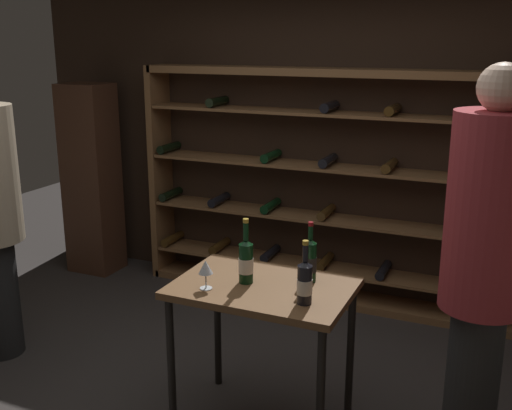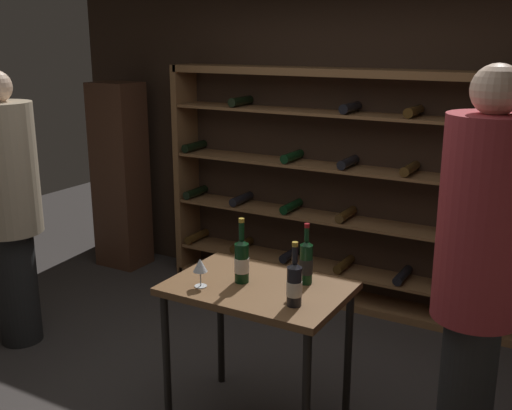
{
  "view_description": "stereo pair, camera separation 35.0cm",
  "coord_description": "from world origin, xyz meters",
  "px_view_note": "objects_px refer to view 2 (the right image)",
  "views": [
    {
      "loc": [
        1.51,
        -2.91,
        2.17
      ],
      "look_at": [
        0.14,
        0.19,
        1.25
      ],
      "focal_mm": 43.16,
      "sensor_mm": 36.0,
      "label": 1
    },
    {
      "loc": [
        1.82,
        -2.75,
        2.17
      ],
      "look_at": [
        0.14,
        0.19,
        1.25
      ],
      "focal_mm": 43.16,
      "sensor_mm": 36.0,
      "label": 2
    }
  ],
  "objects_px": {
    "wine_rack": "(347,193)",
    "wine_bottle_gold_foil": "(306,262)",
    "wine_glass_stemmed_left": "(200,266)",
    "person_guest_blue_shirt": "(479,265)",
    "person_bystander_red_print": "(7,199)",
    "wine_bottle_red_label": "(294,284)",
    "wine_bottle_black_capsule": "(242,260)",
    "tasting_table": "(258,303)",
    "display_cabinet": "(120,176)"
  },
  "relations": [
    {
      "from": "display_cabinet",
      "to": "person_bystander_red_print",
      "type": "bearing_deg",
      "value": -75.34
    },
    {
      "from": "wine_rack",
      "to": "tasting_table",
      "type": "height_order",
      "value": "wine_rack"
    },
    {
      "from": "tasting_table",
      "to": "display_cabinet",
      "type": "distance_m",
      "value": 2.95
    },
    {
      "from": "wine_rack",
      "to": "wine_glass_stemmed_left",
      "type": "height_order",
      "value": "wine_rack"
    },
    {
      "from": "person_guest_blue_shirt",
      "to": "wine_bottle_black_capsule",
      "type": "distance_m",
      "value": 1.23
    },
    {
      "from": "person_bystander_red_print",
      "to": "person_guest_blue_shirt",
      "type": "height_order",
      "value": "person_guest_blue_shirt"
    },
    {
      "from": "tasting_table",
      "to": "wine_bottle_red_label",
      "type": "xyz_separation_m",
      "value": [
        0.29,
        -0.14,
        0.22
      ]
    },
    {
      "from": "tasting_table",
      "to": "person_guest_blue_shirt",
      "type": "distance_m",
      "value": 1.18
    },
    {
      "from": "wine_rack",
      "to": "person_guest_blue_shirt",
      "type": "bearing_deg",
      "value": -52.32
    },
    {
      "from": "wine_bottle_gold_foil",
      "to": "person_bystander_red_print",
      "type": "bearing_deg",
      "value": -176.74
    },
    {
      "from": "wine_bottle_red_label",
      "to": "wine_glass_stemmed_left",
      "type": "distance_m",
      "value": 0.55
    },
    {
      "from": "wine_rack",
      "to": "wine_bottle_gold_foil",
      "type": "bearing_deg",
      "value": -75.7
    },
    {
      "from": "wine_bottle_black_capsule",
      "to": "wine_glass_stemmed_left",
      "type": "height_order",
      "value": "wine_bottle_black_capsule"
    },
    {
      "from": "tasting_table",
      "to": "wine_bottle_black_capsule",
      "type": "height_order",
      "value": "wine_bottle_black_capsule"
    },
    {
      "from": "wine_rack",
      "to": "wine_bottle_black_capsule",
      "type": "xyz_separation_m",
      "value": [
        0.12,
        -1.85,
        0.04
      ]
    },
    {
      "from": "tasting_table",
      "to": "display_cabinet",
      "type": "height_order",
      "value": "display_cabinet"
    },
    {
      "from": "person_bystander_red_print",
      "to": "wine_glass_stemmed_left",
      "type": "height_order",
      "value": "person_bystander_red_print"
    },
    {
      "from": "wine_glass_stemmed_left",
      "to": "person_guest_blue_shirt",
      "type": "bearing_deg",
      "value": 12.29
    },
    {
      "from": "wine_bottle_black_capsule",
      "to": "wine_bottle_red_label",
      "type": "bearing_deg",
      "value": -18.91
    },
    {
      "from": "tasting_table",
      "to": "display_cabinet",
      "type": "xyz_separation_m",
      "value": [
        -2.45,
        1.64,
        0.13
      ]
    },
    {
      "from": "wine_bottle_black_capsule",
      "to": "wine_bottle_red_label",
      "type": "relative_size",
      "value": 1.09
    },
    {
      "from": "tasting_table",
      "to": "wine_bottle_black_capsule",
      "type": "xyz_separation_m",
      "value": [
        -0.1,
        -0.01,
        0.23
      ]
    },
    {
      "from": "tasting_table",
      "to": "person_bystander_red_print",
      "type": "xyz_separation_m",
      "value": [
        -2.02,
        0.02,
        0.33
      ]
    },
    {
      "from": "wine_rack",
      "to": "person_bystander_red_print",
      "type": "height_order",
      "value": "person_bystander_red_print"
    },
    {
      "from": "wine_rack",
      "to": "display_cabinet",
      "type": "distance_m",
      "value": 2.24
    },
    {
      "from": "display_cabinet",
      "to": "wine_bottle_black_capsule",
      "type": "xyz_separation_m",
      "value": [
        2.35,
        -1.64,
        0.11
      ]
    },
    {
      "from": "wine_bottle_red_label",
      "to": "wine_rack",
      "type": "bearing_deg",
      "value": 104.25
    },
    {
      "from": "wine_bottle_gold_foil",
      "to": "wine_glass_stemmed_left",
      "type": "relative_size",
      "value": 2.13
    },
    {
      "from": "wine_bottle_gold_foil",
      "to": "tasting_table",
      "type": "bearing_deg",
      "value": -144.96
    },
    {
      "from": "tasting_table",
      "to": "person_bystander_red_print",
      "type": "relative_size",
      "value": 0.49
    },
    {
      "from": "wine_rack",
      "to": "person_bystander_red_print",
      "type": "relative_size",
      "value": 1.66
    },
    {
      "from": "person_guest_blue_shirt",
      "to": "wine_bottle_red_label",
      "type": "xyz_separation_m",
      "value": [
        -0.82,
        -0.26,
        -0.17
      ]
    },
    {
      "from": "wine_bottle_gold_foil",
      "to": "wine_bottle_red_label",
      "type": "bearing_deg",
      "value": -76.08
    },
    {
      "from": "person_guest_blue_shirt",
      "to": "person_bystander_red_print",
      "type": "bearing_deg",
      "value": 37.33
    },
    {
      "from": "tasting_table",
      "to": "wine_bottle_black_capsule",
      "type": "distance_m",
      "value": 0.25
    },
    {
      "from": "wine_rack",
      "to": "wine_bottle_gold_foil",
      "type": "xyz_separation_m",
      "value": [
        0.43,
        -1.69,
        0.04
      ]
    },
    {
      "from": "display_cabinet",
      "to": "wine_glass_stemmed_left",
      "type": "relative_size",
      "value": 11.0
    },
    {
      "from": "person_guest_blue_shirt",
      "to": "display_cabinet",
      "type": "xyz_separation_m",
      "value": [
        -3.55,
        1.51,
        -0.27
      ]
    },
    {
      "from": "person_guest_blue_shirt",
      "to": "wine_bottle_black_capsule",
      "type": "relative_size",
      "value": 5.65
    },
    {
      "from": "person_guest_blue_shirt",
      "to": "wine_bottle_red_label",
      "type": "distance_m",
      "value": 0.88
    },
    {
      "from": "person_bystander_red_print",
      "to": "wine_bottle_black_capsule",
      "type": "distance_m",
      "value": 1.93
    },
    {
      "from": "person_guest_blue_shirt",
      "to": "wine_bottle_red_label",
      "type": "bearing_deg",
      "value": 53.21
    },
    {
      "from": "wine_bottle_gold_foil",
      "to": "wine_bottle_black_capsule",
      "type": "height_order",
      "value": "wine_bottle_black_capsule"
    },
    {
      "from": "tasting_table",
      "to": "wine_glass_stemmed_left",
      "type": "relative_size",
      "value": 5.98
    },
    {
      "from": "wine_bottle_gold_foil",
      "to": "wine_bottle_red_label",
      "type": "xyz_separation_m",
      "value": [
        0.07,
        -0.29,
        -0.01
      ]
    },
    {
      "from": "person_guest_blue_shirt",
      "to": "wine_bottle_black_capsule",
      "type": "xyz_separation_m",
      "value": [
        -1.21,
        -0.13,
        -0.16
      ]
    },
    {
      "from": "wine_rack",
      "to": "wine_bottle_red_label",
      "type": "distance_m",
      "value": 2.04
    },
    {
      "from": "person_bystander_red_print",
      "to": "display_cabinet",
      "type": "bearing_deg",
      "value": -4.13
    },
    {
      "from": "wine_rack",
      "to": "wine_bottle_red_label",
      "type": "bearing_deg",
      "value": -75.75
    },
    {
      "from": "person_bystander_red_print",
      "to": "wine_bottle_red_label",
      "type": "distance_m",
      "value": 2.32
    }
  ]
}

